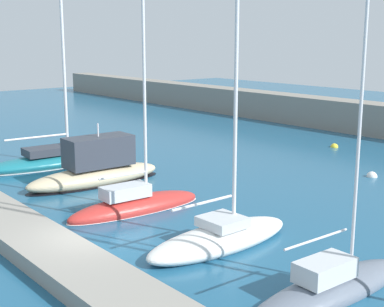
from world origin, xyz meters
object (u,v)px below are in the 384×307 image
(sailboat_teal_nearest, at_px, (57,157))
(sailboat_white_fourth, at_px, (221,234))
(sailboat_red_third, at_px, (135,204))
(mooring_buoy_yellow, at_px, (334,147))
(sailboat_slate_fifth, at_px, (331,287))
(motorboat_sand_second, at_px, (97,168))
(mooring_buoy_white, at_px, (372,177))

(sailboat_teal_nearest, distance_m, sailboat_white_fourth, 15.77)
(sailboat_red_third, relative_size, mooring_buoy_yellow, 27.16)
(sailboat_white_fourth, distance_m, sailboat_slate_fifth, 4.94)
(motorboat_sand_second, height_order, mooring_buoy_yellow, motorboat_sand_second)
(motorboat_sand_second, xyz_separation_m, mooring_buoy_yellow, (1.95, 17.47, -0.80))
(sailboat_white_fourth, xyz_separation_m, mooring_buoy_yellow, (-8.66, 18.48, -0.44))
(sailboat_slate_fifth, bearing_deg, sailboat_white_fourth, 90.86)
(motorboat_sand_second, xyz_separation_m, sailboat_slate_fifth, (15.54, -1.07, -0.59))
(sailboat_teal_nearest, distance_m, mooring_buoy_yellow, 18.64)
(sailboat_white_fourth, height_order, mooring_buoy_white, sailboat_white_fourth)
(motorboat_sand_second, relative_size, mooring_buoy_white, 12.92)
(mooring_buoy_white, distance_m, mooring_buoy_yellow, 8.24)
(sailboat_teal_nearest, relative_size, mooring_buoy_white, 32.39)
(motorboat_sand_second, bearing_deg, sailboat_teal_nearest, 89.08)
(motorboat_sand_second, height_order, sailboat_red_third, sailboat_red_third)
(sailboat_slate_fifth, relative_size, mooring_buoy_yellow, 21.61)
(sailboat_red_third, bearing_deg, mooring_buoy_white, -10.63)
(motorboat_sand_second, height_order, sailboat_white_fourth, sailboat_white_fourth)
(mooring_buoy_white, relative_size, mooring_buoy_yellow, 1.10)
(sailboat_white_fourth, bearing_deg, sailboat_red_third, 90.19)
(sailboat_red_third, xyz_separation_m, mooring_buoy_white, (3.14, 13.31, -0.31))
(sailboat_slate_fifth, distance_m, mooring_buoy_white, 15.13)
(sailboat_teal_nearest, bearing_deg, sailboat_red_third, -93.66)
(motorboat_sand_second, height_order, sailboat_slate_fifth, sailboat_slate_fifth)
(sailboat_red_third, height_order, mooring_buoy_yellow, sailboat_red_third)
(sailboat_white_fourth, xyz_separation_m, mooring_buoy_white, (-2.31, 13.23, -0.44))
(sailboat_teal_nearest, bearing_deg, motorboat_sand_second, -88.91)
(motorboat_sand_second, distance_m, mooring_buoy_white, 14.80)
(sailboat_slate_fifth, relative_size, mooring_buoy_white, 19.67)
(sailboat_teal_nearest, relative_size, mooring_buoy_yellow, 35.59)
(sailboat_teal_nearest, distance_m, sailboat_slate_fifth, 20.70)
(motorboat_sand_second, xyz_separation_m, sailboat_white_fourth, (10.61, -1.01, -0.36))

